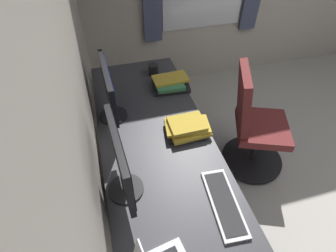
{
  "coord_description": "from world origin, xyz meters",
  "views": [
    {
      "loc": [
        -0.71,
        2.06,
        2.04
      ],
      "look_at": [
        0.35,
        1.77,
        0.95
      ],
      "focal_mm": 28.32,
      "sensor_mm": 36.0,
      "label": 1
    }
  ],
  "objects_px": {
    "monitor_primary": "(109,90)",
    "book_stack_far": "(187,127)",
    "book_stack_near": "(170,84)",
    "office_chair": "(253,127)",
    "coffee_mug": "(153,70)",
    "drawer_pedestal": "(164,206)",
    "monitor_secondary": "(121,162)",
    "keyboard_main": "(224,203)"
  },
  "relations": [
    {
      "from": "monitor_primary",
      "to": "book_stack_far",
      "type": "bearing_deg",
      "value": -122.06
    },
    {
      "from": "book_stack_near",
      "to": "book_stack_far",
      "type": "height_order",
      "value": "book_stack_far"
    },
    {
      "from": "book_stack_far",
      "to": "office_chair",
      "type": "distance_m",
      "value": 0.74
    },
    {
      "from": "book_stack_near",
      "to": "coffee_mug",
      "type": "bearing_deg",
      "value": 22.28
    },
    {
      "from": "drawer_pedestal",
      "to": "coffee_mug",
      "type": "xyz_separation_m",
      "value": [
        1.04,
        -0.18,
        0.43
      ]
    },
    {
      "from": "monitor_secondary",
      "to": "office_chair",
      "type": "xyz_separation_m",
      "value": [
        0.49,
        -1.13,
        -0.52
      ]
    },
    {
      "from": "book_stack_near",
      "to": "drawer_pedestal",
      "type": "bearing_deg",
      "value": 161.6
    },
    {
      "from": "keyboard_main",
      "to": "coffee_mug",
      "type": "relative_size",
      "value": 3.44
    },
    {
      "from": "monitor_primary",
      "to": "coffee_mug",
      "type": "bearing_deg",
      "value": -41.67
    },
    {
      "from": "drawer_pedestal",
      "to": "book_stack_near",
      "type": "relative_size",
      "value": 2.18
    },
    {
      "from": "drawer_pedestal",
      "to": "office_chair",
      "type": "bearing_deg",
      "value": -63.6
    },
    {
      "from": "book_stack_far",
      "to": "office_chair",
      "type": "xyz_separation_m",
      "value": [
        0.15,
        -0.66,
        -0.31
      ]
    },
    {
      "from": "monitor_primary",
      "to": "coffee_mug",
      "type": "height_order",
      "value": "monitor_primary"
    },
    {
      "from": "drawer_pedestal",
      "to": "coffee_mug",
      "type": "bearing_deg",
      "value": -9.88
    },
    {
      "from": "keyboard_main",
      "to": "coffee_mug",
      "type": "height_order",
      "value": "coffee_mug"
    },
    {
      "from": "office_chair",
      "to": "monitor_secondary",
      "type": "bearing_deg",
      "value": 113.58
    },
    {
      "from": "book_stack_far",
      "to": "coffee_mug",
      "type": "height_order",
      "value": "coffee_mug"
    },
    {
      "from": "monitor_secondary",
      "to": "book_stack_near",
      "type": "xyz_separation_m",
      "value": [
        0.86,
        -0.5,
        -0.21
      ]
    },
    {
      "from": "book_stack_far",
      "to": "keyboard_main",
      "type": "bearing_deg",
      "value": -177.52
    },
    {
      "from": "drawer_pedestal",
      "to": "keyboard_main",
      "type": "bearing_deg",
      "value": -135.53
    },
    {
      "from": "book_stack_far",
      "to": "office_chair",
      "type": "bearing_deg",
      "value": -77.52
    },
    {
      "from": "monitor_primary",
      "to": "monitor_secondary",
      "type": "xyz_separation_m",
      "value": [
        -0.64,
        0.01,
        0.02
      ]
    },
    {
      "from": "monitor_secondary",
      "to": "coffee_mug",
      "type": "bearing_deg",
      "value": -20.58
    },
    {
      "from": "book_stack_near",
      "to": "monitor_primary",
      "type": "bearing_deg",
      "value": 114.79
    },
    {
      "from": "office_chair",
      "to": "coffee_mug",
      "type": "bearing_deg",
      "value": 50.62
    },
    {
      "from": "keyboard_main",
      "to": "book_stack_far",
      "type": "bearing_deg",
      "value": 2.48
    },
    {
      "from": "monitor_primary",
      "to": "book_stack_near",
      "type": "bearing_deg",
      "value": -65.21
    },
    {
      "from": "monitor_secondary",
      "to": "book_stack_far",
      "type": "distance_m",
      "value": 0.62
    },
    {
      "from": "book_stack_near",
      "to": "office_chair",
      "type": "height_order",
      "value": "office_chair"
    },
    {
      "from": "keyboard_main",
      "to": "monitor_secondary",
      "type": "bearing_deg",
      "value": 65.15
    },
    {
      "from": "coffee_mug",
      "to": "book_stack_near",
      "type": "bearing_deg",
      "value": -157.72
    },
    {
      "from": "office_chair",
      "to": "book_stack_far",
      "type": "bearing_deg",
      "value": 102.48
    },
    {
      "from": "drawer_pedestal",
      "to": "keyboard_main",
      "type": "distance_m",
      "value": 0.55
    },
    {
      "from": "book_stack_near",
      "to": "keyboard_main",
      "type": "bearing_deg",
      "value": 179.84
    },
    {
      "from": "coffee_mug",
      "to": "office_chair",
      "type": "xyz_separation_m",
      "value": [
        -0.59,
        -0.72,
        -0.32
      ]
    },
    {
      "from": "drawer_pedestal",
      "to": "book_stack_far",
      "type": "relative_size",
      "value": 2.19
    },
    {
      "from": "monitor_primary",
      "to": "office_chair",
      "type": "xyz_separation_m",
      "value": [
        -0.14,
        -1.12,
        -0.51
      ]
    },
    {
      "from": "book_stack_far",
      "to": "book_stack_near",
      "type": "bearing_deg",
      "value": -3.12
    },
    {
      "from": "drawer_pedestal",
      "to": "monitor_primary",
      "type": "distance_m",
      "value": 0.88
    },
    {
      "from": "keyboard_main",
      "to": "coffee_mug",
      "type": "distance_m",
      "value": 1.32
    },
    {
      "from": "monitor_secondary",
      "to": "office_chair",
      "type": "bearing_deg",
      "value": -66.42
    },
    {
      "from": "book_stack_near",
      "to": "coffee_mug",
      "type": "height_order",
      "value": "coffee_mug"
    }
  ]
}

